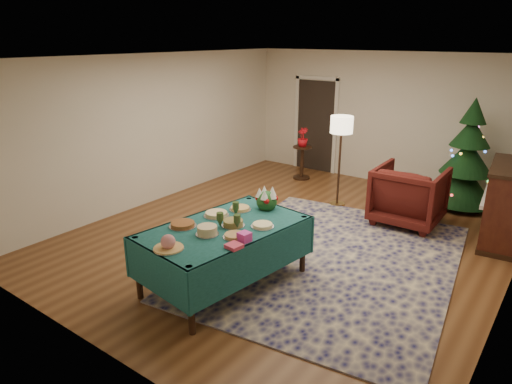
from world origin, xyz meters
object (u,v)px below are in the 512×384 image
Objects in this scene: potted_plant at (303,141)px; floor_lamp at (341,130)px; piano at (508,205)px; gift_box at (244,237)px; buffet_table at (224,238)px; christmas_tree at (467,160)px; side_table at (302,163)px; armchair at (409,193)px.

floor_lamp is at bearing -36.42° from potted_plant.
floor_lamp is 2.88m from piano.
potted_plant is at bearing 113.43° from gift_box.
christmas_tree is at bearing 70.03° from buffet_table.
side_table is at bearing 166.47° from piano.
piano is at bearing -13.53° from side_table.
armchair is 1.50m from christmas_tree.
potted_plant reaches higher than side_table.
armchair is at bearing -5.14° from floor_lamp.
buffet_table is 4.99m from christmas_tree.
buffet_table is 17.20× the size of gift_box.
piano is at bearing -53.79° from christmas_tree.
gift_box is at bearing 77.74° from armchair.
piano reaches higher than gift_box.
buffet_table is 1.10× the size of christmas_tree.
gift_box is (0.46, -0.19, 0.21)m from buffet_table.
piano is at bearing -13.53° from potted_plant.
christmas_tree is at bearing -112.89° from armchair.
gift_box is 3.60m from armchair.
armchair is at bearing -111.92° from christmas_tree.
side_table is 4.27m from piano.
side_table is 0.48m from potted_plant.
floor_lamp reaches higher than armchair.
gift_box is 5.08m from potted_plant.
armchair is 2.68× the size of potted_plant.
floor_lamp is at bearing -146.81° from christmas_tree.
buffet_table is 2.03× the size of armchair.
buffet_table is 0.54m from gift_box.
potted_plant is at bearing 166.47° from piano.
christmas_tree is at bearing 75.65° from gift_box.
potted_plant is at bearing -176.30° from christmas_tree.
gift_box is at bearing -120.22° from piano.
christmas_tree is (1.88, 1.23, -0.51)m from floor_lamp.
christmas_tree reaches higher than potted_plant.
floor_lamp is 0.83× the size of christmas_tree.
armchair is at bearing 78.71° from gift_box.
christmas_tree is (3.26, 0.21, 0.54)m from side_table.
buffet_table is 3.03× the size of side_table.
piano is at bearing -175.31° from armchair.
floor_lamp is (-1.34, 0.12, 0.86)m from armchair.
piano reaches higher than side_table.
gift_box is 0.06× the size of christmas_tree.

